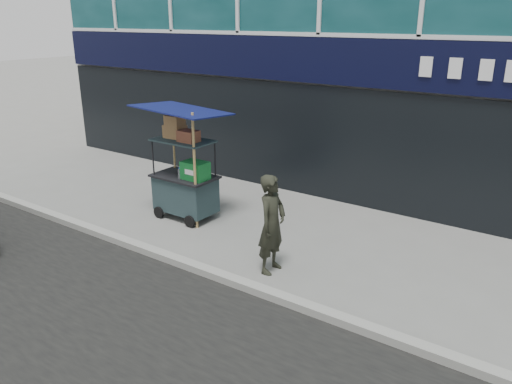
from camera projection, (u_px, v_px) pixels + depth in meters
The scene contains 4 objects.
ground at pixel (195, 263), 8.01m from camera, with size 80.00×80.00×0.00m, color slate.
curb at pixel (187, 264), 7.84m from camera, with size 80.00×0.18×0.12m, color gray.
vendor_cart at pixel (185, 180), 9.58m from camera, with size 1.64×1.16×2.22m.
vendor_man at pixel (272, 224), 7.52m from camera, with size 0.57×0.37×1.55m, color black.
Camera 1 is at (4.91, -5.33, 3.74)m, focal length 35.00 mm.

